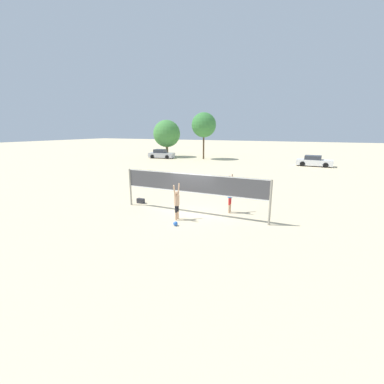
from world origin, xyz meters
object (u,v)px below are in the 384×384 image
Objects in this scene: volleyball_net at (192,186)px; volleyball at (175,224)px; gear_bag at (141,201)px; tree_right_cluster at (204,125)px; parked_car_mid at (161,154)px; parked_car_near at (314,161)px; player_spiker at (177,201)px; tree_left_cluster at (167,134)px; player_blocker at (230,193)px.

volleyball is (0.04, -2.08, -1.53)m from volleyball_net.
tree_right_cluster is at bearing 103.19° from gear_bag.
gear_bag is at bearing -69.79° from parked_car_mid.
volleyball_net is 1.92× the size of parked_car_near.
tree_left_cluster is (-16.89, 28.27, 3.01)m from player_spiker.
parked_car_mid is at bearing -85.33° from tree_left_cluster.
player_blocker is 28.41m from tree_right_cluster.
tree_left_cluster reaches higher than volleyball.
tree_right_cluster is (-9.73, 27.75, 4.40)m from player_spiker.
gear_bag is 0.07× the size of tree_right_cluster.
volleyball_net reaches higher than parked_car_mid.
tree_right_cluster is (7.16, -0.53, 1.40)m from tree_left_cluster.
gear_bag is (-3.98, 0.59, -1.49)m from volleyball_net.
volleyball is at bearing -33.60° from gear_bag.
player_spiker is 29.73m from tree_right_cluster.
player_blocker is 0.35× the size of tree_left_cluster.
tree_right_cluster is at bearing -154.82° from player_blocker.
volleyball_net is 1.36× the size of tree_left_cluster.
parked_car_near is (6.44, 24.68, -1.01)m from volleyball_net.
tree_left_cluster reaches higher than player_spiker.
tree_right_cluster is at bearing 110.76° from volleyball_net.
volleyball_net is 32.15m from tree_left_cluster.
volleyball_net reaches higher than player_blocker.
volleyball_net is at bearing -69.24° from tree_right_cluster.
tree_right_cluster is at bearing -4.20° from tree_left_cluster.
parked_car_mid is 0.61× the size of tree_right_cluster.
player_spiker is 0.26× the size of tree_right_cluster.
gear_bag is at bearing 146.40° from volleyball.
volleyball_net is 25.53m from parked_car_near.
volleyball_net is 37.55× the size of volleyball.
player_spiker is 0.88× the size of player_blocker.
player_spiker reaches higher than parked_car_near.
volleyball_net is at bearing -59.92° from player_blocker.
player_spiker is 3.23m from player_blocker.
tree_left_cluster is 7.32m from tree_right_cluster.
player_blocker is 9.63× the size of volleyball.
tree_left_cluster is (-0.19, 2.33, 3.36)m from parked_car_mid.
volleyball is (-1.86, -3.18, -1.06)m from player_blocker.
parked_car_near reaches higher than gear_bag.
player_spiker is at bearing -59.15° from tree_left_cluster.
volleyball_net is 28.61m from tree_right_cluster.
player_spiker is 0.43× the size of parked_car_near.
tree_right_cluster is (-10.05, 26.52, 3.78)m from volleyball_net.
gear_bag is (-5.88, -0.51, -1.02)m from player_blocker.
player_blocker is 0.50× the size of parked_car_mid.
parked_car_near is 0.71× the size of tree_left_cluster.
parked_car_near is at bearing 66.62° from gear_bag.
tree_left_cluster is (-13.24, 26.46, 3.86)m from gear_bag.
volleyball_net is 4.28m from gear_bag.
parked_car_mid is at bearing -176.08° from parked_car_near.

